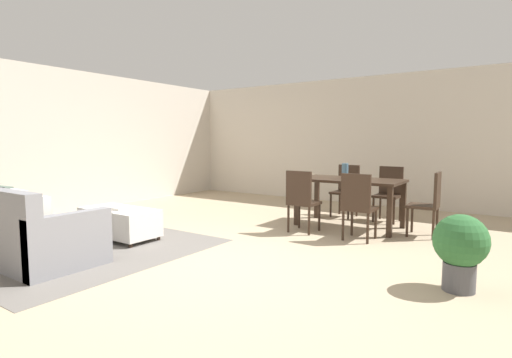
{
  "coord_description": "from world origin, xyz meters",
  "views": [
    {
      "loc": [
        2.77,
        -3.33,
        1.35
      ],
      "look_at": [
        -0.27,
        1.1,
        0.83
      ],
      "focal_mm": 27.84,
      "sensor_mm": 36.0,
      "label": 1
    }
  ],
  "objects_px": {
    "vase_centerpiece": "(345,171)",
    "dining_chair_head_east": "(430,200)",
    "potted_plant": "(460,246)",
    "dining_chair_near_left": "(302,198)",
    "dining_chair_far_left": "(346,187)",
    "dining_chair_far_right": "(389,190)",
    "ottoman_table": "(120,221)",
    "couch": "(15,232)",
    "dining_table": "(350,185)",
    "book_on_ottoman": "(117,208)",
    "dining_chair_near_right": "(358,203)"
  },
  "relations": [
    {
      "from": "dining_chair_near_right",
      "to": "dining_chair_far_right",
      "type": "bearing_deg",
      "value": 91.74
    },
    {
      "from": "dining_chair_far_left",
      "to": "dining_chair_head_east",
      "type": "height_order",
      "value": "same"
    },
    {
      "from": "ottoman_table",
      "to": "dining_table",
      "type": "height_order",
      "value": "dining_table"
    },
    {
      "from": "potted_plant",
      "to": "dining_chair_far_left",
      "type": "bearing_deg",
      "value": 127.87
    },
    {
      "from": "potted_plant",
      "to": "book_on_ottoman",
      "type": "bearing_deg",
      "value": -172.12
    },
    {
      "from": "dining_table",
      "to": "vase_centerpiece",
      "type": "distance_m",
      "value": 0.23
    },
    {
      "from": "dining_chair_near_right",
      "to": "book_on_ottoman",
      "type": "bearing_deg",
      "value": -146.77
    },
    {
      "from": "dining_chair_far_right",
      "to": "potted_plant",
      "type": "xyz_separation_m",
      "value": [
        1.45,
        -2.83,
        -0.11
      ]
    },
    {
      "from": "dining_chair_head_east",
      "to": "vase_centerpiece",
      "type": "bearing_deg",
      "value": -179.24
    },
    {
      "from": "dining_table",
      "to": "dining_chair_head_east",
      "type": "bearing_deg",
      "value": -0.25
    },
    {
      "from": "vase_centerpiece",
      "to": "potted_plant",
      "type": "height_order",
      "value": "vase_centerpiece"
    },
    {
      "from": "dining_chair_far_left",
      "to": "dining_chair_near_left",
      "type": "bearing_deg",
      "value": -91.47
    },
    {
      "from": "dining_chair_head_east",
      "to": "dining_table",
      "type": "bearing_deg",
      "value": 179.75
    },
    {
      "from": "dining_chair_far_left",
      "to": "vase_centerpiece",
      "type": "relative_size",
      "value": 3.81
    },
    {
      "from": "dining_chair_far_right",
      "to": "dining_table",
      "type": "bearing_deg",
      "value": -115.43
    },
    {
      "from": "dining_chair_near_right",
      "to": "vase_centerpiece",
      "type": "bearing_deg",
      "value": 122.97
    },
    {
      "from": "dining_table",
      "to": "dining_chair_far_right",
      "type": "relative_size",
      "value": 1.73
    },
    {
      "from": "dining_table",
      "to": "book_on_ottoman",
      "type": "bearing_deg",
      "value": -131.63
    },
    {
      "from": "ottoman_table",
      "to": "dining_chair_near_left",
      "type": "height_order",
      "value": "dining_chair_near_left"
    },
    {
      "from": "couch",
      "to": "dining_chair_head_east",
      "type": "distance_m",
      "value": 5.36
    },
    {
      "from": "dining_chair_near_right",
      "to": "book_on_ottoman",
      "type": "distance_m",
      "value": 3.28
    },
    {
      "from": "couch",
      "to": "dining_table",
      "type": "distance_m",
      "value": 4.61
    },
    {
      "from": "dining_chair_far_left",
      "to": "book_on_ottoman",
      "type": "relative_size",
      "value": 3.54
    },
    {
      "from": "vase_centerpiece",
      "to": "potted_plant",
      "type": "distance_m",
      "value": 2.8
    },
    {
      "from": "dining_chair_near_left",
      "to": "vase_centerpiece",
      "type": "bearing_deg",
      "value": 65.84
    },
    {
      "from": "dining_chair_far_left",
      "to": "dining_chair_head_east",
      "type": "relative_size",
      "value": 1.0
    },
    {
      "from": "dining_chair_far_right",
      "to": "book_on_ottoman",
      "type": "height_order",
      "value": "dining_chair_far_right"
    },
    {
      "from": "dining_chair_far_right",
      "to": "ottoman_table",
      "type": "bearing_deg",
      "value": -128.96
    },
    {
      "from": "dining_chair_far_left",
      "to": "vase_centerpiece",
      "type": "distance_m",
      "value": 0.97
    },
    {
      "from": "dining_chair_near_left",
      "to": "book_on_ottoman",
      "type": "height_order",
      "value": "dining_chair_near_left"
    },
    {
      "from": "ottoman_table",
      "to": "dining_table",
      "type": "xyz_separation_m",
      "value": [
        2.33,
        2.55,
        0.42
      ]
    },
    {
      "from": "dining_chair_head_east",
      "to": "vase_centerpiece",
      "type": "distance_m",
      "value": 1.3
    },
    {
      "from": "ottoman_table",
      "to": "book_on_ottoman",
      "type": "xyz_separation_m",
      "value": [
        0.02,
        -0.05,
        0.2
      ]
    },
    {
      "from": "ottoman_table",
      "to": "dining_chair_far_left",
      "type": "xyz_separation_m",
      "value": [
        1.95,
        3.37,
        0.28
      ]
    },
    {
      "from": "potted_plant",
      "to": "dining_table",
      "type": "bearing_deg",
      "value": 132.23
    },
    {
      "from": "dining_chair_head_east",
      "to": "book_on_ottoman",
      "type": "height_order",
      "value": "dining_chair_head_east"
    },
    {
      "from": "dining_chair_near_left",
      "to": "couch",
      "type": "bearing_deg",
      "value": -126.34
    },
    {
      "from": "dining_chair_head_east",
      "to": "potted_plant",
      "type": "distance_m",
      "value": 2.12
    },
    {
      "from": "ottoman_table",
      "to": "potted_plant",
      "type": "bearing_deg",
      "value": 7.18
    },
    {
      "from": "vase_centerpiece",
      "to": "dining_chair_head_east",
      "type": "bearing_deg",
      "value": 0.76
    },
    {
      "from": "ottoman_table",
      "to": "dining_chair_near_left",
      "type": "distance_m",
      "value": 2.6
    },
    {
      "from": "dining_chair_near_right",
      "to": "dining_chair_head_east",
      "type": "relative_size",
      "value": 1.0
    },
    {
      "from": "dining_chair_near_left",
      "to": "book_on_ottoman",
      "type": "xyz_separation_m",
      "value": [
        -1.88,
        -1.79,
        -0.08
      ]
    },
    {
      "from": "dining_chair_far_right",
      "to": "vase_centerpiece",
      "type": "xyz_separation_m",
      "value": [
        -0.46,
        -0.83,
        0.36
      ]
    },
    {
      "from": "dining_chair_near_left",
      "to": "ottoman_table",
      "type": "bearing_deg",
      "value": -137.54
    },
    {
      "from": "dining_chair_far_left",
      "to": "potted_plant",
      "type": "distance_m",
      "value": 3.61
    },
    {
      "from": "dining_chair_far_right",
      "to": "dining_chair_head_east",
      "type": "relative_size",
      "value": 1.0
    },
    {
      "from": "couch",
      "to": "dining_table",
      "type": "relative_size",
      "value": 1.44
    },
    {
      "from": "dining_table",
      "to": "book_on_ottoman",
      "type": "distance_m",
      "value": 3.48
    },
    {
      "from": "vase_centerpiece",
      "to": "potted_plant",
      "type": "bearing_deg",
      "value": -46.36
    }
  ]
}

